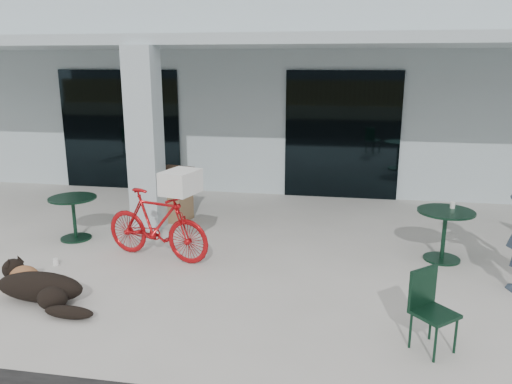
% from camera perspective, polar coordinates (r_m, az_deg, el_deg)
% --- Properties ---
extents(ground, '(80.00, 80.00, 0.00)m').
position_cam_1_polar(ground, '(6.61, -7.17, -10.97)').
color(ground, '#BBB7B0').
rests_on(ground, ground).
extents(building, '(22.00, 7.00, 4.50)m').
position_cam_1_polar(building, '(14.32, 2.68, 12.14)').
color(building, '#ABBCC2').
rests_on(building, ground).
extents(storefront_glass_left, '(2.80, 0.06, 2.70)m').
position_cam_1_polar(storefront_glass_left, '(11.89, -15.24, 6.82)').
color(storefront_glass_left, black).
rests_on(storefront_glass_left, ground).
extents(storefront_glass_right, '(2.40, 0.06, 2.70)m').
position_cam_1_polar(storefront_glass_right, '(10.78, 9.79, 6.37)').
color(storefront_glass_right, black).
rests_on(storefront_glass_right, ground).
extents(column, '(0.50, 0.50, 3.12)m').
position_cam_1_polar(column, '(8.75, -12.55, 5.79)').
color(column, '#ABBCC2').
rests_on(column, ground).
extents(overhang, '(22.00, 2.80, 0.18)m').
position_cam_1_polar(overhang, '(9.48, -1.20, 16.77)').
color(overhang, '#ABBCC2').
rests_on(overhang, column).
extents(bicycle, '(1.81, 0.91, 1.05)m').
position_cam_1_polar(bicycle, '(7.52, -11.30, -3.67)').
color(bicycle, '#AD0E12').
rests_on(bicycle, ground).
extents(laundry_basket, '(0.54, 0.64, 0.33)m').
position_cam_1_polar(laundry_basket, '(7.09, -8.60, 1.13)').
color(laundry_basket, white).
rests_on(laundry_basket, bicycle).
extents(dog, '(1.35, 0.91, 0.43)m').
position_cam_1_polar(dog, '(6.71, -23.48, -9.74)').
color(dog, black).
rests_on(dog, ground).
extents(cup_near_dog, '(0.09, 0.09, 0.10)m').
position_cam_1_polar(cup_near_dog, '(7.83, -21.91, -7.41)').
color(cup_near_dog, white).
rests_on(cup_near_dog, ground).
extents(cafe_table_near, '(0.90, 0.90, 0.72)m').
position_cam_1_polar(cafe_table_near, '(8.75, -20.06, -2.84)').
color(cafe_table_near, '#102F1F').
rests_on(cafe_table_near, ground).
extents(cafe_table_far, '(1.03, 1.03, 0.76)m').
position_cam_1_polar(cafe_table_far, '(7.85, 20.67, -4.67)').
color(cafe_table_far, '#102F1F').
rests_on(cafe_table_far, ground).
extents(cafe_chair_far_a, '(0.56, 0.56, 0.84)m').
position_cam_1_polar(cafe_chair_far_a, '(5.42, 19.75, -12.86)').
color(cafe_chair_far_a, '#102F1F').
rests_on(cafe_chair_far_a, ground).
extents(cup_on_table, '(0.09, 0.09, 0.10)m').
position_cam_1_polar(cup_on_table, '(7.88, 21.56, -1.40)').
color(cup_on_table, white).
rests_on(cup_on_table, cafe_table_far).
extents(trash_receptacle, '(0.69, 0.69, 0.98)m').
position_cam_1_polar(trash_receptacle, '(9.32, -9.33, -0.27)').
color(trash_receptacle, brown).
rests_on(trash_receptacle, ground).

